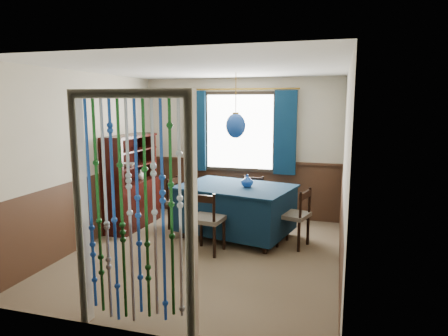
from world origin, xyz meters
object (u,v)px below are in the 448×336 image
(dining_table, at_px, (235,208))
(chair_left, at_px, (180,201))
(vase_table, at_px, (247,181))
(bowl_shelf, at_px, (129,164))
(chair_near, at_px, (206,220))
(pendant_lamp, at_px, (236,126))
(vase_sideboard, at_px, (141,174))
(chair_right, at_px, (295,216))
(chair_far, at_px, (252,199))
(sideboard, at_px, (132,195))

(dining_table, bearing_deg, chair_left, -179.09)
(vase_table, xyz_separation_m, bowl_shelf, (-1.93, -0.11, 0.19))
(chair_near, bearing_deg, pendant_lamp, 80.18)
(chair_near, bearing_deg, bowl_shelf, 164.10)
(chair_left, relative_size, vase_sideboard, 4.64)
(chair_right, bearing_deg, bowl_shelf, 106.03)
(chair_near, distance_m, chair_far, 1.51)
(chair_far, distance_m, chair_right, 1.22)
(chair_far, relative_size, vase_table, 4.70)
(pendant_lamp, height_order, vase_sideboard, pendant_lamp)
(bowl_shelf, bearing_deg, chair_right, -0.76)
(chair_right, bearing_deg, chair_far, 59.79)
(chair_left, height_order, bowl_shelf, bowl_shelf)
(sideboard, bearing_deg, vase_table, 0.91)
(pendant_lamp, relative_size, bowl_shelf, 4.07)
(pendant_lamp, bearing_deg, chair_left, 168.19)
(vase_table, bearing_deg, vase_sideboard, 171.92)
(chair_far, xyz_separation_m, sideboard, (-1.90, -0.69, 0.11))
(chair_right, relative_size, bowl_shelf, 3.66)
(sideboard, bearing_deg, bowl_shelf, -68.08)
(sideboard, bearing_deg, chair_right, -1.82)
(chair_far, bearing_deg, chair_near, 78.93)
(sideboard, xyz_separation_m, pendant_lamp, (1.80, -0.04, 1.18))
(sideboard, distance_m, pendant_lamp, 2.15)
(chair_far, distance_m, vase_table, 0.88)
(chair_left, relative_size, chair_right, 0.98)
(dining_table, xyz_separation_m, vase_sideboard, (-1.74, 0.26, 0.40))
(vase_sideboard, bearing_deg, chair_far, 14.32)
(pendant_lamp, bearing_deg, sideboard, 178.72)
(chair_left, height_order, vase_sideboard, vase_sideboard)
(chair_left, distance_m, sideboard, 0.83)
(chair_far, distance_m, bowl_shelf, 2.13)
(vase_sideboard, bearing_deg, bowl_shelf, -90.00)
(vase_table, distance_m, bowl_shelf, 1.94)
(dining_table, distance_m, chair_far, 0.74)
(dining_table, xyz_separation_m, sideboard, (-1.80, 0.04, 0.08))
(dining_table, xyz_separation_m, vase_table, (0.19, -0.01, 0.43))
(dining_table, relative_size, bowl_shelf, 8.04)
(chair_left, bearing_deg, pendant_lamp, 81.90)
(sideboard, height_order, pendant_lamp, pendant_lamp)
(vase_table, xyz_separation_m, vase_sideboard, (-1.93, 0.27, -0.03))
(chair_near, bearing_deg, vase_sideboard, 152.75)
(bowl_shelf, relative_size, vase_sideboard, 1.29)
(chair_near, bearing_deg, vase_table, 67.58)
(chair_far, xyz_separation_m, pendant_lamp, (-0.10, -0.73, 1.29))
(pendant_lamp, height_order, vase_table, pendant_lamp)
(dining_table, distance_m, bowl_shelf, 1.85)
(dining_table, height_order, sideboard, sideboard)
(bowl_shelf, distance_m, vase_sideboard, 0.45)
(bowl_shelf, bearing_deg, pendant_lamp, 4.23)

